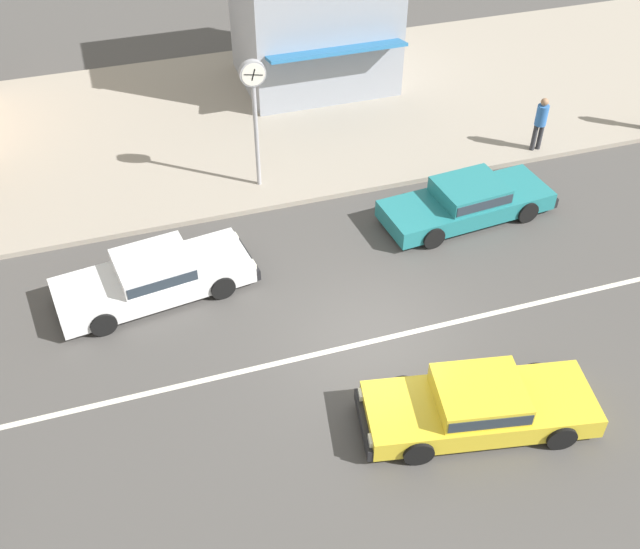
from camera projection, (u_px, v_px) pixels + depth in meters
name	position (u px, v px, depth m)	size (l,w,h in m)	color
ground_plane	(375.00, 341.00, 16.70)	(160.00, 160.00, 0.00)	#4C4947
lane_centre_stripe	(375.00, 341.00, 16.70)	(50.40, 0.14, 0.01)	silver
kerb_strip	(261.00, 116.00, 24.21)	(68.00, 10.00, 0.15)	#9E9384
sedan_white_3	(155.00, 276.00, 17.56)	(4.85, 2.31, 1.06)	white
sedan_teal_4	(468.00, 200.00, 19.86)	(4.84, 2.07, 1.06)	teal
sedan_yellow_5	(478.00, 405.00, 14.65)	(4.84, 2.39, 1.06)	yellow
street_clock	(254.00, 94.00, 19.33)	(0.69, 0.22, 3.70)	#9E9EA3
pedestrian_near_clock	(541.00, 120.00, 21.92)	(0.34, 0.34, 1.67)	#333338
shopfront_mid_block	(314.00, 6.00, 24.35)	(4.97, 4.87, 5.15)	#999EA8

